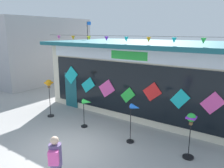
# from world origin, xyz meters

# --- Properties ---
(ground_plane) EXTENTS (80.00, 80.00, 0.00)m
(ground_plane) POSITION_xyz_m (0.00, 0.00, 0.00)
(ground_plane) COLOR #9E9B99
(kite_shop_building) EXTENTS (11.19, 6.51, 4.98)m
(kite_shop_building) POSITION_xyz_m (0.46, 6.55, 1.90)
(kite_shop_building) COLOR beige
(kite_shop_building) RESTS_ON ground_plane
(wind_spinner_far_left) EXTENTS (0.34, 0.34, 1.96)m
(wind_spinner_far_left) POSITION_xyz_m (-3.17, 1.87, 1.52)
(wind_spinner_far_left) COLOR black
(wind_spinner_far_left) RESTS_ON ground_plane
(wind_spinner_left) EXTENTS (0.59, 0.33, 1.37)m
(wind_spinner_left) POSITION_xyz_m (-0.68, 1.90, 1.01)
(wind_spinner_left) COLOR black
(wind_spinner_left) RESTS_ON ground_plane
(wind_spinner_center_left) EXTENTS (0.58, 0.30, 1.62)m
(wind_spinner_center_left) POSITION_xyz_m (1.83, 1.85, 1.17)
(wind_spinner_center_left) COLOR black
(wind_spinner_center_left) RESTS_ON ground_plane
(wind_spinner_center_right) EXTENTS (0.39, 0.39, 1.66)m
(wind_spinner_center_right) POSITION_xyz_m (3.95, 2.04, 1.18)
(wind_spinner_center_right) COLOR black
(wind_spinner_center_right) RESTS_ON ground_plane
(person_near_camera) EXTENTS (0.44, 0.47, 1.68)m
(person_near_camera) POSITION_xyz_m (1.60, -1.86, 0.89)
(person_near_camera) COLOR #333D56
(person_near_camera) RESTS_ON ground_plane
(neighbour_building) EXTENTS (5.85, 8.50, 5.43)m
(neighbour_building) POSITION_xyz_m (-11.70, 7.38, 2.72)
(neighbour_building) COLOR #99999E
(neighbour_building) RESTS_ON ground_plane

